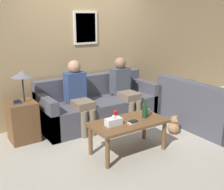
{
  "coord_description": "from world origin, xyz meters",
  "views": [
    {
      "loc": [
        -2.48,
        -3.77,
        1.94
      ],
      "look_at": [
        -0.12,
        -0.16,
        0.7
      ],
      "focal_mm": 45.0,
      "sensor_mm": 36.0,
      "label": 1
    }
  ],
  "objects_px": {
    "couch_side": "(204,111)",
    "teddy_bear": "(174,126)",
    "person_left": "(78,93)",
    "person_right": "(124,87)",
    "coffee_table": "(128,126)",
    "wine_bottle": "(145,111)",
    "drinking_glass": "(147,112)",
    "couch_main": "(98,106)"
  },
  "relations": [
    {
      "from": "couch_side",
      "to": "person_right",
      "type": "relative_size",
      "value": 1.39
    },
    {
      "from": "person_right",
      "to": "coffee_table",
      "type": "bearing_deg",
      "value": -122.75
    },
    {
      "from": "couch_side",
      "to": "person_right",
      "type": "bearing_deg",
      "value": 41.4
    },
    {
      "from": "wine_bottle",
      "to": "drinking_glass",
      "type": "bearing_deg",
      "value": 31.02
    },
    {
      "from": "couch_side",
      "to": "person_right",
      "type": "xyz_separation_m",
      "value": [
        -0.96,
        1.08,
        0.34
      ]
    },
    {
      "from": "drinking_glass",
      "to": "person_right",
      "type": "relative_size",
      "value": 0.08
    },
    {
      "from": "person_left",
      "to": "drinking_glass",
      "type": "bearing_deg",
      "value": -59.91
    },
    {
      "from": "coffee_table",
      "to": "couch_main",
      "type": "bearing_deg",
      "value": 78.94
    },
    {
      "from": "drinking_glass",
      "to": "person_right",
      "type": "xyz_separation_m",
      "value": [
        0.32,
        1.06,
        0.12
      ]
    },
    {
      "from": "wine_bottle",
      "to": "teddy_bear",
      "type": "relative_size",
      "value": 0.87
    },
    {
      "from": "person_right",
      "to": "teddy_bear",
      "type": "relative_size",
      "value": 3.76
    },
    {
      "from": "couch_main",
      "to": "teddy_bear",
      "type": "bearing_deg",
      "value": -56.21
    },
    {
      "from": "coffee_table",
      "to": "person_left",
      "type": "relative_size",
      "value": 0.92
    },
    {
      "from": "teddy_bear",
      "to": "couch_side",
      "type": "bearing_deg",
      "value": -6.68
    },
    {
      "from": "drinking_glass",
      "to": "couch_side",
      "type": "bearing_deg",
      "value": -0.99
    },
    {
      "from": "coffee_table",
      "to": "teddy_bear",
      "type": "bearing_deg",
      "value": 5.95
    },
    {
      "from": "couch_main",
      "to": "drinking_glass",
      "type": "distance_m",
      "value": 1.25
    },
    {
      "from": "person_right",
      "to": "couch_main",
      "type": "bearing_deg",
      "value": 161.04
    },
    {
      "from": "couch_side",
      "to": "coffee_table",
      "type": "distance_m",
      "value": 1.68
    },
    {
      "from": "person_left",
      "to": "coffee_table",
      "type": "bearing_deg",
      "value": -78.87
    },
    {
      "from": "couch_main",
      "to": "person_right",
      "type": "relative_size",
      "value": 1.86
    },
    {
      "from": "drinking_glass",
      "to": "person_right",
      "type": "distance_m",
      "value": 1.11
    },
    {
      "from": "couch_side",
      "to": "person_left",
      "type": "bearing_deg",
      "value": 60.01
    },
    {
      "from": "coffee_table",
      "to": "person_left",
      "type": "height_order",
      "value": "person_left"
    },
    {
      "from": "wine_bottle",
      "to": "teddy_bear",
      "type": "xyz_separation_m",
      "value": [
        0.74,
        0.12,
        -0.45
      ]
    },
    {
      "from": "couch_main",
      "to": "teddy_bear",
      "type": "xyz_separation_m",
      "value": [
        0.78,
        -1.17,
        -0.17
      ]
    },
    {
      "from": "couch_side",
      "to": "teddy_bear",
      "type": "bearing_deg",
      "value": 83.32
    },
    {
      "from": "couch_side",
      "to": "coffee_table",
      "type": "xyz_separation_m",
      "value": [
        -1.67,
        -0.03,
        0.11
      ]
    },
    {
      "from": "teddy_bear",
      "to": "coffee_table",
      "type": "bearing_deg",
      "value": -174.05
    },
    {
      "from": "couch_side",
      "to": "drinking_glass",
      "type": "bearing_deg",
      "value": 89.01
    },
    {
      "from": "couch_side",
      "to": "wine_bottle",
      "type": "xyz_separation_m",
      "value": [
        -1.38,
        -0.04,
        0.28
      ]
    },
    {
      "from": "person_left",
      "to": "person_right",
      "type": "height_order",
      "value": "person_left"
    },
    {
      "from": "coffee_table",
      "to": "wine_bottle",
      "type": "height_order",
      "value": "wine_bottle"
    },
    {
      "from": "coffee_table",
      "to": "couch_side",
      "type": "bearing_deg",
      "value": 1.11
    },
    {
      "from": "wine_bottle",
      "to": "drinking_glass",
      "type": "xyz_separation_m",
      "value": [
        0.11,
        0.07,
        -0.06
      ]
    },
    {
      "from": "drinking_glass",
      "to": "person_left",
      "type": "relative_size",
      "value": 0.08
    },
    {
      "from": "couch_main",
      "to": "person_right",
      "type": "distance_m",
      "value": 0.6
    },
    {
      "from": "coffee_table",
      "to": "teddy_bear",
      "type": "relative_size",
      "value": 3.53
    },
    {
      "from": "couch_side",
      "to": "couch_main",
      "type": "bearing_deg",
      "value": 48.84
    },
    {
      "from": "couch_main",
      "to": "wine_bottle",
      "type": "relative_size",
      "value": 8.05
    },
    {
      "from": "person_left",
      "to": "teddy_bear",
      "type": "relative_size",
      "value": 3.85
    },
    {
      "from": "couch_main",
      "to": "wine_bottle",
      "type": "bearing_deg",
      "value": -88.2
    }
  ]
}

